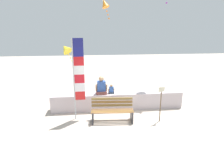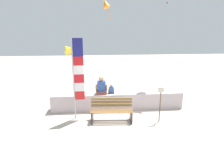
{
  "view_description": "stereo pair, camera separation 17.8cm",
  "coord_description": "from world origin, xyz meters",
  "px_view_note": "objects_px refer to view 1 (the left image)",
  "views": [
    {
      "loc": [
        -1.15,
        -6.69,
        3.48
      ],
      "look_at": [
        -0.25,
        1.29,
        1.34
      ],
      "focal_mm": 30.49,
      "sensor_mm": 36.0,
      "label": 1
    },
    {
      "loc": [
        -0.97,
        -6.71,
        3.48
      ],
      "look_at": [
        -0.25,
        1.29,
        1.34
      ],
      "focal_mm": 30.49,
      "sensor_mm": 36.0,
      "label": 2
    }
  ],
  "objects_px": {
    "park_bench": "(112,111)",
    "kite_yellow": "(66,49)",
    "person_adult": "(101,87)",
    "kite_orange": "(105,4)",
    "person_child": "(111,90)",
    "sign_post": "(161,101)",
    "flag_banner": "(77,74)"
  },
  "relations": [
    {
      "from": "person_adult",
      "to": "kite_orange",
      "type": "distance_m",
      "value": 4.45
    },
    {
      "from": "person_child",
      "to": "kite_orange",
      "type": "bearing_deg",
      "value": 91.73
    },
    {
      "from": "person_adult",
      "to": "park_bench",
      "type": "bearing_deg",
      "value": -72.99
    },
    {
      "from": "park_bench",
      "to": "kite_yellow",
      "type": "bearing_deg",
      "value": 119.13
    },
    {
      "from": "kite_orange",
      "to": "sign_post",
      "type": "bearing_deg",
      "value": -64.56
    },
    {
      "from": "person_adult",
      "to": "kite_yellow",
      "type": "distance_m",
      "value": 3.48
    },
    {
      "from": "person_child",
      "to": "flag_banner",
      "type": "distance_m",
      "value": 1.86
    },
    {
      "from": "person_adult",
      "to": "flag_banner",
      "type": "distance_m",
      "value": 1.48
    },
    {
      "from": "person_child",
      "to": "park_bench",
      "type": "bearing_deg",
      "value": -94.37
    },
    {
      "from": "sign_post",
      "to": "park_bench",
      "type": "bearing_deg",
      "value": 172.22
    },
    {
      "from": "kite_orange",
      "to": "kite_yellow",
      "type": "relative_size",
      "value": 0.93
    },
    {
      "from": "person_child",
      "to": "sign_post",
      "type": "xyz_separation_m",
      "value": [
        1.75,
        -1.4,
        -0.09
      ]
    },
    {
      "from": "sign_post",
      "to": "kite_yellow",
      "type": "bearing_deg",
      "value": 134.35
    },
    {
      "from": "park_bench",
      "to": "sign_post",
      "type": "xyz_separation_m",
      "value": [
        1.84,
        -0.25,
        0.4
      ]
    },
    {
      "from": "person_adult",
      "to": "kite_yellow",
      "type": "height_order",
      "value": "kite_yellow"
    },
    {
      "from": "person_adult",
      "to": "kite_orange",
      "type": "bearing_deg",
      "value": 81.48
    },
    {
      "from": "kite_orange",
      "to": "person_adult",
      "type": "bearing_deg",
      "value": -98.52
    },
    {
      "from": "park_bench",
      "to": "flag_banner",
      "type": "height_order",
      "value": "flag_banner"
    },
    {
      "from": "park_bench",
      "to": "sign_post",
      "type": "height_order",
      "value": "sign_post"
    },
    {
      "from": "kite_orange",
      "to": "kite_yellow",
      "type": "distance_m",
      "value": 3.13
    },
    {
      "from": "sign_post",
      "to": "person_adult",
      "type": "bearing_deg",
      "value": 147.44
    },
    {
      "from": "sign_post",
      "to": "kite_orange",
      "type": "bearing_deg",
      "value": 115.44
    },
    {
      "from": "flag_banner",
      "to": "kite_yellow",
      "type": "bearing_deg",
      "value": 103.17
    },
    {
      "from": "person_child",
      "to": "sign_post",
      "type": "bearing_deg",
      "value": -38.61
    },
    {
      "from": "park_bench",
      "to": "person_adult",
      "type": "relative_size",
      "value": 2.09
    },
    {
      "from": "person_adult",
      "to": "person_child",
      "type": "height_order",
      "value": "person_adult"
    },
    {
      "from": "person_adult",
      "to": "person_child",
      "type": "bearing_deg",
      "value": 0.06
    },
    {
      "from": "person_child",
      "to": "flag_banner",
      "type": "relative_size",
      "value": 0.13
    },
    {
      "from": "person_child",
      "to": "sign_post",
      "type": "distance_m",
      "value": 2.24
    },
    {
      "from": "kite_orange",
      "to": "kite_yellow",
      "type": "xyz_separation_m",
      "value": [
        -2.12,
        0.21,
        -2.29
      ]
    },
    {
      "from": "park_bench",
      "to": "kite_orange",
      "type": "height_order",
      "value": "kite_orange"
    },
    {
      "from": "person_child",
      "to": "kite_yellow",
      "type": "xyz_separation_m",
      "value": [
        -2.2,
        2.64,
        1.57
      ]
    }
  ]
}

